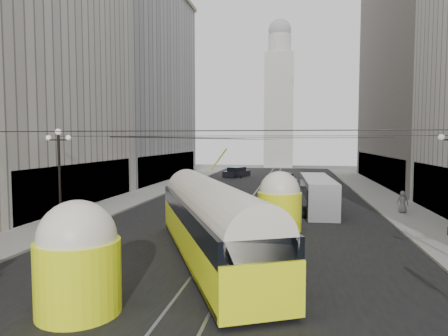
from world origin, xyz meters
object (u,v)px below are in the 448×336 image
at_px(pedestrian_sidewalk_right, 403,202).
at_px(streetcar, 210,220).
at_px(city_bus, 317,192).
at_px(pedestrian_crossing_a, 66,286).

bearing_deg(pedestrian_sidewalk_right, streetcar, 57.19).
distance_m(city_bus, pedestrian_crossing_a, 23.31).
bearing_deg(streetcar, pedestrian_sidewalk_right, 48.57).
relative_size(streetcar, pedestrian_crossing_a, 8.88).
height_order(city_bus, pedestrian_crossing_a, city_bus).
distance_m(city_bus, pedestrian_sidewalk_right, 6.44).
height_order(city_bus, pedestrian_sidewalk_right, city_bus).
bearing_deg(pedestrian_crossing_a, city_bus, 8.98).
distance_m(streetcar, city_bus, 15.73).
bearing_deg(streetcar, pedestrian_crossing_a, -117.03).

